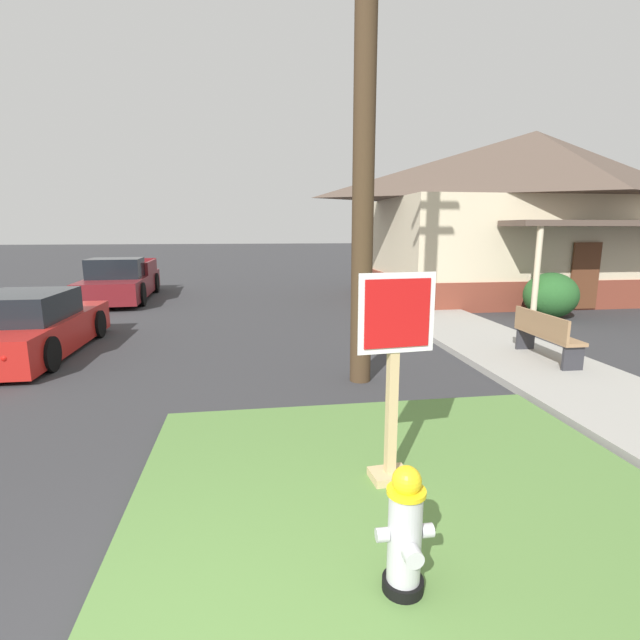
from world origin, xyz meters
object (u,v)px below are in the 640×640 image
Objects in this scene: utility_pole at (365,74)px; pickup_truck_maroon at (121,282)px; fire_hydrant at (405,534)px; stop_sign at (393,385)px; street_bench at (545,334)px; parked_sedan_red at (29,328)px; manhole_cover at (264,437)px.

pickup_truck_maroon is at bearing 122.13° from utility_pole.
fire_hydrant is at bearing -99.76° from utility_pole.
fire_hydrant is 0.10× the size of utility_pole.
stop_sign is 1.25× the size of street_bench.
stop_sign reaches higher than parked_sedan_red.
fire_hydrant is 0.21× the size of parked_sedan_red.
stop_sign is 5.32m from street_bench.
fire_hydrant reaches higher than manhole_cover.
manhole_cover is (-1.16, 1.27, -1.02)m from stop_sign.
stop_sign is at bearing -138.09° from street_bench.
parked_sedan_red reaches higher than street_bench.
parked_sedan_red is 0.76× the size of pickup_truck_maroon.
manhole_cover is at bearing -130.22° from utility_pole.
stop_sign is 7.99m from parked_sedan_red.
utility_pole reaches higher than stop_sign.
street_bench is (5.10, 2.27, 0.58)m from manhole_cover.
manhole_cover is 0.08× the size of utility_pole.
pickup_truck_maroon is 13.59m from street_bench.
fire_hydrant is at bearing -72.03° from manhole_cover.
utility_pole is (6.03, -2.51, 4.09)m from parked_sedan_red.
utility_pole reaches higher than parked_sedan_red.
utility_pole is (-3.48, -0.35, 4.04)m from street_bench.
pickup_truck_maroon is (-4.59, 11.80, 0.61)m from manhole_cover.
parked_sedan_red is at bearing 134.88° from manhole_cover.
pickup_truck_maroon is 0.63× the size of utility_pole.
pickup_truck_maroon reaches higher than fire_hydrant.
manhole_cover is at bearing 107.97° from fire_hydrant.
fire_hydrant is at bearing -131.16° from street_bench.
street_bench reaches higher than manhole_cover.
utility_pole reaches higher than pickup_truck_maroon.
utility_pole is at bearing 80.24° from fire_hydrant.
street_bench is at bearing 48.84° from fire_hydrant.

